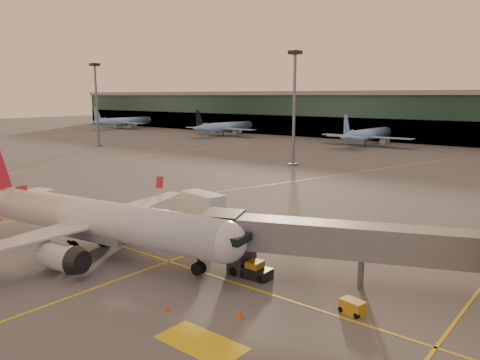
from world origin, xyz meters
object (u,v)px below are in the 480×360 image
Objects in this scene: gpu_cart at (352,307)px; pushback_tug at (255,271)px; catering_truck at (203,209)px; main_airplane at (93,220)px.

pushback_tug is (-9.78, 0.96, 0.11)m from gpu_cart.
pushback_tug is at bearing -174.99° from gpu_cart.
catering_truck is at bearing 147.03° from pushback_tug.
catering_truck reaches higher than pushback_tug.
main_airplane is 11.86× the size of pushback_tug.
pushback_tug reaches higher than gpu_cart.
pushback_tug is (16.63, 5.09, -2.91)m from main_airplane.
main_airplane is at bearing -160.51° from gpu_cart.
gpu_cart is at bearing -12.09° from catering_truck.
main_airplane is 5.98× the size of catering_truck.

